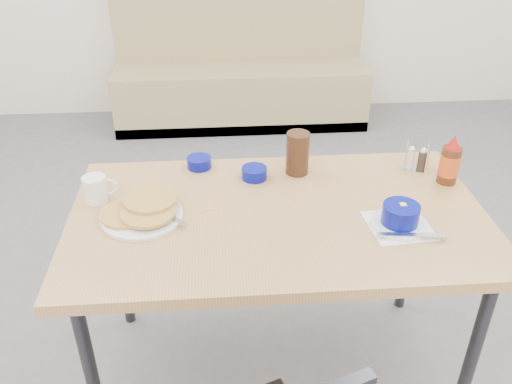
{
  "coord_description": "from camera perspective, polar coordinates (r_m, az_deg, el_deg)",
  "views": [
    {
      "loc": [
        -0.19,
        -1.26,
        1.77
      ],
      "look_at": [
        -0.07,
        0.29,
        0.82
      ],
      "focal_mm": 38.0,
      "sensor_mm": 36.0,
      "label": 1
    }
  ],
  "objects": [
    {
      "name": "grits_setting",
      "position": [
        1.8,
        14.94,
        -2.62
      ],
      "size": [
        0.23,
        0.21,
        0.08
      ],
      "rotation": [
        0.0,
        0.0,
        0.1
      ],
      "color": "white",
      "rests_on": "dining_table"
    },
    {
      "name": "pancake_plate",
      "position": [
        1.83,
        -11.92,
        -2.09
      ],
      "size": [
        0.29,
        0.27,
        0.05
      ],
      "rotation": [
        0.0,
        0.0,
        0.43
      ],
      "color": "white",
      "rests_on": "dining_table"
    },
    {
      "name": "coffee_mug",
      "position": [
        1.94,
        -16.45,
        0.34
      ],
      "size": [
        0.12,
        0.08,
        0.09
      ],
      "rotation": [
        0.0,
        0.0,
        0.18
      ],
      "color": "white",
      "rests_on": "dining_table"
    },
    {
      "name": "condiment_caddy",
      "position": [
        2.15,
        16.48,
        3.23
      ],
      "size": [
        0.11,
        0.08,
        0.11
      ],
      "rotation": [
        0.0,
        0.0,
        -0.37
      ],
      "color": "silver",
      "rests_on": "dining_table"
    },
    {
      "name": "syrup_bottle",
      "position": [
        2.08,
        19.72,
        2.95
      ],
      "size": [
        0.07,
        0.07,
        0.19
      ],
      "rotation": [
        0.0,
        0.0,
        -0.34
      ],
      "color": "#47230F",
      "rests_on": "dining_table"
    },
    {
      "name": "amber_tumbler",
      "position": [
        2.03,
        4.4,
        4.09
      ],
      "size": [
        0.1,
        0.1,
        0.16
      ],
      "primitive_type": "cylinder",
      "rotation": [
        0.0,
        0.0,
        -0.14
      ],
      "color": "#351D10",
      "rests_on": "dining_table"
    },
    {
      "name": "booth_bench",
      "position": [
        4.29,
        -1.65,
        12.09
      ],
      "size": [
        1.9,
        0.56,
        1.22
      ],
      "color": "tan",
      "rests_on": "ground"
    },
    {
      "name": "sugar_wrapper",
      "position": [
        1.85,
        -4.99,
        -1.71
      ],
      "size": [
        0.04,
        0.03,
        0.0
      ],
      "primitive_type": "cube",
      "rotation": [
        0.0,
        0.0,
        0.07
      ],
      "color": "#E8764D",
      "rests_on": "dining_table"
    },
    {
      "name": "butter_bowl",
      "position": [
        2.01,
        -0.18,
        2.01
      ],
      "size": [
        0.1,
        0.1,
        0.04
      ],
      "rotation": [
        0.0,
        0.0,
        0.01
      ],
      "color": "#050D7E",
      "rests_on": "dining_table"
    },
    {
      "name": "dining_table",
      "position": [
        1.86,
        2.33,
        -3.78
      ],
      "size": [
        1.4,
        0.8,
        0.76
      ],
      "color": "tan",
      "rests_on": "ground"
    },
    {
      "name": "creamer_bowl",
      "position": [
        2.1,
        -6.0,
        3.11
      ],
      "size": [
        0.09,
        0.09,
        0.04
      ],
      "rotation": [
        0.0,
        0.0,
        0.19
      ],
      "color": "#050D7E",
      "rests_on": "dining_table"
    }
  ]
}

